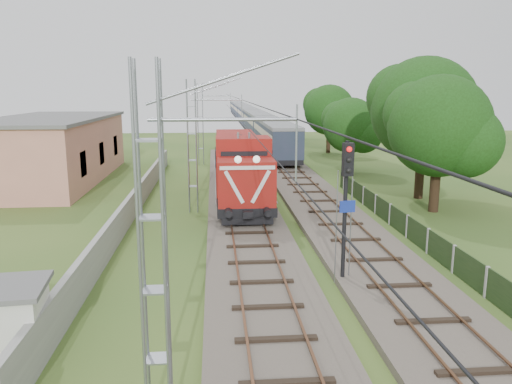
{
  "coord_description": "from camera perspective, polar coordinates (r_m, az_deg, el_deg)",
  "views": [
    {
      "loc": [
        -1.69,
        -18.13,
        7.39
      ],
      "look_at": [
        0.43,
        7.01,
        2.2
      ],
      "focal_mm": 35.0,
      "sensor_mm": 36.0,
      "label": 1
    }
  ],
  "objects": [
    {
      "name": "ground",
      "position": [
        19.65,
        0.47,
        -10.47
      ],
      "size": [
        140.0,
        140.0,
        0.0
      ],
      "primitive_type": "plane",
      "color": "#30501E",
      "rests_on": "ground"
    },
    {
      "name": "track_main",
      "position": [
        26.2,
        -0.95,
        -4.34
      ],
      "size": [
        4.2,
        70.0,
        0.45
      ],
      "color": "#6B6054",
      "rests_on": "ground"
    },
    {
      "name": "track_side",
      "position": [
        39.38,
        5.04,
        1.03
      ],
      "size": [
        4.2,
        80.0,
        0.45
      ],
      "color": "#6B6054",
      "rests_on": "ground"
    },
    {
      "name": "catenary",
      "position": [
        30.34,
        -7.21,
        5.21
      ],
      "size": [
        3.31,
        70.0,
        8.0
      ],
      "color": "gray",
      "rests_on": "ground"
    },
    {
      "name": "boundary_wall",
      "position": [
        31.23,
        -13.58,
        -0.98
      ],
      "size": [
        0.25,
        40.0,
        1.5
      ],
      "primitive_type": "cube",
      "color": "#9E9E99",
      "rests_on": "ground"
    },
    {
      "name": "station_building",
      "position": [
        44.44,
        -22.3,
        4.61
      ],
      "size": [
        8.4,
        20.4,
        5.22
      ],
      "color": "tan",
      "rests_on": "ground"
    },
    {
      "name": "fence",
      "position": [
        24.22,
        19.06,
        -5.32
      ],
      "size": [
        0.12,
        32.0,
        1.2
      ],
      "color": "black",
      "rests_on": "ground"
    },
    {
      "name": "locomotive",
      "position": [
        34.51,
        -1.97,
        3.2
      ],
      "size": [
        3.17,
        18.08,
        4.59
      ],
      "color": "black",
      "rests_on": "ground"
    },
    {
      "name": "coach_rake",
      "position": [
        99.4,
        -0.98,
        8.78
      ],
      "size": [
        2.93,
        109.63,
        3.39
      ],
      "color": "black",
      "rests_on": "ground"
    },
    {
      "name": "signal_post",
      "position": [
        18.78,
        10.3,
        0.47
      ],
      "size": [
        0.61,
        0.48,
        5.56
      ],
      "color": "black",
      "rests_on": "ground"
    },
    {
      "name": "relay_hut",
      "position": [
        15.65,
        -26.5,
        -13.3
      ],
      "size": [
        2.35,
        2.35,
        2.21
      ],
      "color": "silver",
      "rests_on": "ground"
    },
    {
      "name": "tree_a",
      "position": [
        31.98,
        20.34,
        6.94
      ],
      "size": [
        6.4,
        6.1,
        8.3
      ],
      "color": "#321F14",
      "rests_on": "ground"
    },
    {
      "name": "tree_b",
      "position": [
        35.69,
        18.78,
        8.76
      ],
      "size": [
        7.4,
        7.05,
        9.6
      ],
      "color": "#321F14",
      "rests_on": "ground"
    },
    {
      "name": "tree_c",
      "position": [
        45.79,
        10.84,
        7.41
      ],
      "size": [
        5.19,
        4.94,
        6.72
      ],
      "color": "#321F14",
      "rests_on": "ground"
    },
    {
      "name": "tree_d",
      "position": [
        59.79,
        8.44,
        9.2
      ],
      "size": [
        6.17,
        5.87,
        8.0
      ],
      "color": "#321F14",
      "rests_on": "ground"
    }
  ]
}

